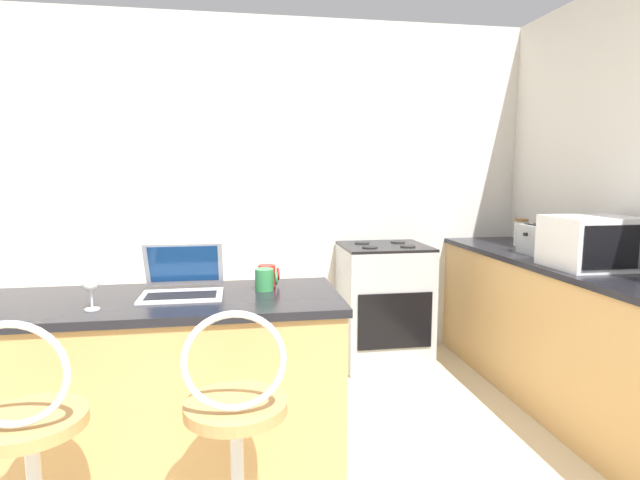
{
  "coord_description": "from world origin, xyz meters",
  "views": [
    {
      "loc": [
        -0.07,
        -1.34,
        1.44
      ],
      "look_at": [
        0.45,
        1.84,
        1.01
      ],
      "focal_mm": 28.0,
      "sensor_mm": 36.0,
      "label": 1
    }
  ],
  "objects_px": {
    "stove_range": "(383,304)",
    "storage_jar": "(521,232)",
    "toaster": "(538,240)",
    "laptop": "(183,281)",
    "mug_red": "(268,275)",
    "bar_stool_far": "(237,464)",
    "mug_green": "(265,280)",
    "wine_glass_tall": "(91,285)",
    "microwave": "(593,242)"
  },
  "relations": [
    {
      "from": "stove_range",
      "to": "storage_jar",
      "type": "height_order",
      "value": "storage_jar"
    },
    {
      "from": "stove_range",
      "to": "toaster",
      "type": "bearing_deg",
      "value": -33.79
    },
    {
      "from": "laptop",
      "to": "toaster",
      "type": "relative_size",
      "value": 1.42
    },
    {
      "from": "laptop",
      "to": "mug_red",
      "type": "xyz_separation_m",
      "value": [
        0.38,
        0.11,
        -0.01
      ]
    },
    {
      "from": "toaster",
      "to": "mug_red",
      "type": "relative_size",
      "value": 2.43
    },
    {
      "from": "mug_red",
      "to": "toaster",
      "type": "bearing_deg",
      "value": 19.2
    },
    {
      "from": "bar_stool_far",
      "to": "mug_green",
      "type": "bearing_deg",
      "value": 78.77
    },
    {
      "from": "bar_stool_far",
      "to": "mug_green",
      "type": "xyz_separation_m",
      "value": [
        0.14,
        0.68,
        0.47
      ]
    },
    {
      "from": "mug_green",
      "to": "storage_jar",
      "type": "distance_m",
      "value": 2.25
    },
    {
      "from": "laptop",
      "to": "bar_stool_far",
      "type": "bearing_deg",
      "value": -71.33
    },
    {
      "from": "wine_glass_tall",
      "to": "mug_green",
      "type": "xyz_separation_m",
      "value": [
        0.69,
        0.22,
        -0.05
      ]
    },
    {
      "from": "microwave",
      "to": "stove_range",
      "type": "bearing_deg",
      "value": 130.01
    },
    {
      "from": "wine_glass_tall",
      "to": "mug_red",
      "type": "xyz_separation_m",
      "value": [
        0.71,
        0.33,
        -0.05
      ]
    },
    {
      "from": "microwave",
      "to": "mug_green",
      "type": "xyz_separation_m",
      "value": [
        -1.86,
        -0.25,
        -0.1
      ]
    },
    {
      "from": "laptop",
      "to": "microwave",
      "type": "bearing_deg",
      "value": 6.7
    },
    {
      "from": "laptop",
      "to": "stove_range",
      "type": "bearing_deg",
      "value": 45.06
    },
    {
      "from": "laptop",
      "to": "mug_green",
      "type": "distance_m",
      "value": 0.36
    },
    {
      "from": "toaster",
      "to": "mug_red",
      "type": "distance_m",
      "value": 1.92
    },
    {
      "from": "laptop",
      "to": "stove_range",
      "type": "distance_m",
      "value": 1.94
    },
    {
      "from": "toaster",
      "to": "storage_jar",
      "type": "distance_m",
      "value": 0.41
    },
    {
      "from": "toaster",
      "to": "microwave",
      "type": "bearing_deg",
      "value": -86.97
    },
    {
      "from": "bar_stool_far",
      "to": "wine_glass_tall",
      "type": "bearing_deg",
      "value": 140.08
    },
    {
      "from": "mug_red",
      "to": "mug_green",
      "type": "xyz_separation_m",
      "value": [
        -0.02,
        -0.1,
        0.0
      ]
    },
    {
      "from": "stove_range",
      "to": "wine_glass_tall",
      "type": "distance_m",
      "value": 2.32
    },
    {
      "from": "laptop",
      "to": "mug_green",
      "type": "height_order",
      "value": "laptop"
    },
    {
      "from": "microwave",
      "to": "mug_red",
      "type": "distance_m",
      "value": 1.84
    },
    {
      "from": "mug_red",
      "to": "mug_green",
      "type": "height_order",
      "value": "mug_green"
    },
    {
      "from": "toaster",
      "to": "laptop",
      "type": "bearing_deg",
      "value": -161.24
    },
    {
      "from": "laptop",
      "to": "toaster",
      "type": "height_order",
      "value": "laptop"
    },
    {
      "from": "laptop",
      "to": "microwave",
      "type": "distance_m",
      "value": 2.24
    },
    {
      "from": "stove_range",
      "to": "mug_red",
      "type": "height_order",
      "value": "mug_red"
    },
    {
      "from": "mug_red",
      "to": "wine_glass_tall",
      "type": "bearing_deg",
      "value": -155.2
    },
    {
      "from": "microwave",
      "to": "storage_jar",
      "type": "distance_m",
      "value": 0.88
    },
    {
      "from": "laptop",
      "to": "mug_green",
      "type": "xyz_separation_m",
      "value": [
        0.36,
        0.01,
        -0.01
      ]
    },
    {
      "from": "bar_stool_far",
      "to": "wine_glass_tall",
      "type": "height_order",
      "value": "wine_glass_tall"
    },
    {
      "from": "laptop",
      "to": "storage_jar",
      "type": "height_order",
      "value": "laptop"
    },
    {
      "from": "microwave",
      "to": "mug_green",
      "type": "relative_size",
      "value": 4.52
    },
    {
      "from": "toaster",
      "to": "mug_green",
      "type": "height_order",
      "value": "toaster"
    },
    {
      "from": "wine_glass_tall",
      "to": "mug_red",
      "type": "distance_m",
      "value": 0.78
    },
    {
      "from": "laptop",
      "to": "microwave",
      "type": "xyz_separation_m",
      "value": [
        2.22,
        0.26,
        0.09
      ]
    },
    {
      "from": "laptop",
      "to": "wine_glass_tall",
      "type": "bearing_deg",
      "value": -146.85
    },
    {
      "from": "wine_glass_tall",
      "to": "mug_red",
      "type": "bearing_deg",
      "value": 24.8
    },
    {
      "from": "wine_glass_tall",
      "to": "mug_green",
      "type": "bearing_deg",
      "value": 17.9
    },
    {
      "from": "bar_stool_far",
      "to": "storage_jar",
      "type": "height_order",
      "value": "storage_jar"
    },
    {
      "from": "toaster",
      "to": "stove_range",
      "type": "height_order",
      "value": "toaster"
    },
    {
      "from": "bar_stool_far",
      "to": "storage_jar",
      "type": "bearing_deg",
      "value": 41.01
    },
    {
      "from": "storage_jar",
      "to": "mug_green",
      "type": "bearing_deg",
      "value": -149.92
    },
    {
      "from": "laptop",
      "to": "wine_glass_tall",
      "type": "height_order",
      "value": "laptop"
    },
    {
      "from": "stove_range",
      "to": "storage_jar",
      "type": "relative_size",
      "value": 4.56
    },
    {
      "from": "bar_stool_far",
      "to": "mug_red",
      "type": "distance_m",
      "value": 0.93
    }
  ]
}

